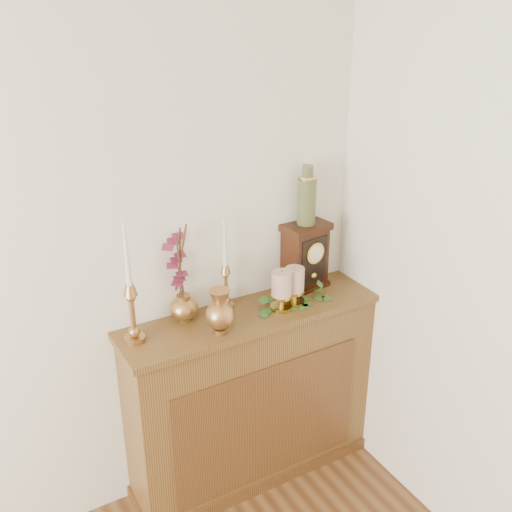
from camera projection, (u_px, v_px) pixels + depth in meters
console_shelf at (252, 400)px, 2.90m from camera, size 1.24×0.34×0.93m
candlestick_left at (131, 304)px, 2.40m from camera, size 0.09×0.09×0.53m
candlestick_center at (226, 280)px, 2.68m from camera, size 0.07×0.07×0.43m
bud_vase at (220, 312)px, 2.49m from camera, size 0.13×0.13×0.20m
ginger_jar at (178, 275)px, 2.57m from camera, size 0.19×0.20×0.47m
pillar_candle_left at (282, 289)px, 2.68m from camera, size 0.10×0.10×0.20m
pillar_candle_right at (294, 284)px, 2.72m from camera, size 0.10×0.10×0.19m
ivy_garland at (288, 301)px, 2.76m from camera, size 0.44×0.15×0.08m
mantel_clock at (305, 256)px, 2.86m from camera, size 0.24×0.18×0.33m
ceramic_vase at (307, 198)px, 2.74m from camera, size 0.09×0.09×0.28m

